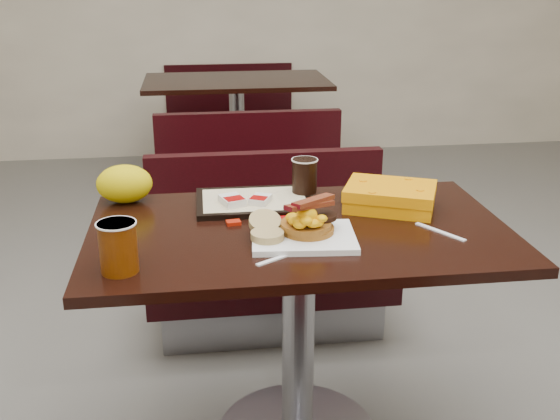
{
  "coord_description": "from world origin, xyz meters",
  "views": [
    {
      "loc": [
        -0.28,
        -1.71,
        1.46
      ],
      "look_at": [
        -0.06,
        -0.04,
        0.82
      ],
      "focal_mm": 41.92,
      "sensor_mm": 36.0,
      "label": 1
    }
  ],
  "objects": [
    {
      "name": "muffin_bottom",
      "position": [
        -0.11,
        -0.11,
        0.78
      ],
      "size": [
        0.09,
        0.09,
        0.02
      ],
      "primitive_type": "cylinder",
      "rotation": [
        0.0,
        0.0,
        -0.05
      ],
      "color": "tan",
      "rests_on": "platter"
    },
    {
      "name": "coffee_cup_far",
      "position": [
        0.06,
        0.26,
        0.82
      ],
      "size": [
        0.09,
        0.09,
        0.11
      ],
      "primitive_type": "cylinder",
      "rotation": [
        0.0,
        0.0,
        0.13
      ],
      "color": "black",
      "rests_on": "tray"
    },
    {
      "name": "paper_bag",
      "position": [
        -0.51,
        0.29,
        0.81
      ],
      "size": [
        0.18,
        0.13,
        0.12
      ],
      "primitive_type": "ellipsoid",
      "rotation": [
        0.0,
        0.0,
        -0.04
      ],
      "color": "#F9E608",
      "rests_on": "table_near"
    },
    {
      "name": "sausage_patty",
      "position": [
        0.05,
        -0.05,
        0.8
      ],
      "size": [
        0.11,
        0.11,
        0.01
      ],
      "primitive_type": "cylinder",
      "rotation": [
        0.0,
        0.0,
        -0.32
      ],
      "color": "black",
      "rests_on": "pancake_stack"
    },
    {
      "name": "coffee_cup_near",
      "position": [
        -0.48,
        -0.22,
        0.81
      ],
      "size": [
        0.1,
        0.1,
        0.13
      ],
      "primitive_type": "cylinder",
      "rotation": [
        0.0,
        0.0,
        -0.12
      ],
      "color": "#903E05",
      "rests_on": "table_near"
    },
    {
      "name": "condiment_ketchup",
      "position": [
        -0.04,
        0.06,
        0.76
      ],
      "size": [
        0.04,
        0.03,
        0.01
      ],
      "primitive_type": "cube",
      "rotation": [
        0.0,
        0.0,
        0.05
      ],
      "color": "#8C0504",
      "rests_on": "table_near"
    },
    {
      "name": "tray",
      "position": [
        -0.11,
        0.21,
        0.76
      ],
      "size": [
        0.37,
        0.26,
        0.02
      ],
      "primitive_type": "cube",
      "rotation": [
        0.0,
        0.0,
        -0.01
      ],
      "color": "black",
      "rests_on": "table_near"
    },
    {
      "name": "bench_near_n",
      "position": [
        0.0,
        0.7,
        0.36
      ],
      "size": [
        1.0,
        0.46,
        0.72
      ],
      "primitive_type": null,
      "color": "black",
      "rests_on": "floor"
    },
    {
      "name": "clamshell",
      "position": [
        0.3,
        0.12,
        0.79
      ],
      "size": [
        0.33,
        0.29,
        0.07
      ],
      "primitive_type": "cube",
      "rotation": [
        0.0,
        0.0,
        -0.41
      ],
      "color": "orange",
      "rests_on": "table_near"
    },
    {
      "name": "hashbrown_sleeve_right",
      "position": [
        -0.09,
        0.18,
        0.78
      ],
      "size": [
        0.08,
        0.09,
        0.02
      ],
      "primitive_type": "cube",
      "rotation": [
        0.0,
        0.0,
        -0.46
      ],
      "color": "silver",
      "rests_on": "tray"
    },
    {
      "name": "pancake_stack",
      "position": [
        0.01,
        -0.07,
        0.78
      ],
      "size": [
        0.18,
        0.18,
        0.03
      ],
      "primitive_type": "cylinder",
      "rotation": [
        0.0,
        0.0,
        -0.24
      ],
      "color": "#8F6017",
      "rests_on": "platter"
    },
    {
      "name": "bench_far_s",
      "position": [
        0.0,
        1.9,
        0.36
      ],
      "size": [
        1.0,
        0.46,
        0.72
      ],
      "primitive_type": null,
      "color": "black",
      "rests_on": "floor"
    },
    {
      "name": "muffin_top",
      "position": [
        -0.1,
        -0.04,
        0.79
      ],
      "size": [
        0.1,
        0.1,
        0.05
      ],
      "primitive_type": "cylinder",
      "rotation": [
        0.38,
        0.0,
        0.11
      ],
      "color": "tan",
      "rests_on": "platter"
    },
    {
      "name": "platter",
      "position": [
        -0.0,
        -0.09,
        0.76
      ],
      "size": [
        0.3,
        0.24,
        0.02
      ],
      "primitive_type": "cube",
      "rotation": [
        0.0,
        0.0,
        -0.09
      ],
      "color": "white",
      "rests_on": "table_near"
    },
    {
      "name": "fork",
      "position": [
        -0.1,
        -0.21,
        0.75
      ],
      "size": [
        0.13,
        0.09,
        0.0
      ],
      "primitive_type": null,
      "rotation": [
        0.0,
        0.0,
        0.54
      ],
      "color": "white",
      "rests_on": "table_near"
    },
    {
      "name": "knife",
      "position": [
        0.39,
        -0.09,
        0.75
      ],
      "size": [
        0.1,
        0.15,
        0.0
      ],
      "primitive_type": "cube",
      "rotation": [
        0.0,
        0.0,
        -1.01
      ],
      "color": "white",
      "rests_on": "table_near"
    },
    {
      "name": "scrambled_eggs",
      "position": [
        0.0,
        -0.1,
        0.82
      ],
      "size": [
        0.11,
        0.1,
        0.05
      ],
      "primitive_type": "ellipsoid",
      "rotation": [
        0.0,
        0.0,
        -0.2
      ],
      "color": "#FAC205",
      "rests_on": "pancake_stack"
    },
    {
      "name": "bacon_strips",
      "position": [
        0.01,
        -0.1,
        0.86
      ],
      "size": [
        0.18,
        0.16,
        0.01
      ],
      "primitive_type": null,
      "rotation": [
        0.0,
        0.0,
        0.64
      ],
      "color": "#4F050E",
      "rests_on": "scrambled_eggs"
    },
    {
      "name": "table_near",
      "position": [
        0.0,
        0.0,
        0.38
      ],
      "size": [
        1.2,
        0.7,
        0.75
      ],
      "primitive_type": null,
      "color": "black",
      "rests_on": "floor"
    },
    {
      "name": "condiment_syrup",
      "position": [
        -0.19,
        0.05,
        0.76
      ],
      "size": [
        0.04,
        0.04,
        0.01
      ],
      "primitive_type": "cube",
      "rotation": [
        0.0,
        0.0,
        0.13
      ],
      "color": "#A21706",
      "rests_on": "table_near"
    },
    {
      "name": "bench_far_n",
      "position": [
        0.0,
        3.3,
        0.36
      ],
      "size": [
        1.0,
        0.46,
        0.72
      ],
      "primitive_type": null,
      "color": "black",
      "rests_on": "floor"
    },
    {
      "name": "table_far",
      "position": [
        0.0,
        2.6,
        0.38
      ],
      "size": [
        1.2,
        0.7,
        0.75
      ],
      "primitive_type": null,
      "color": "black",
      "rests_on": "floor"
    },
    {
      "name": "hashbrown_sleeve_left",
      "position": [
        -0.18,
        0.18,
        0.78
      ],
      "size": [
        0.09,
        0.1,
        0.02
      ],
      "primitive_type": "cube",
      "rotation": [
        0.0,
        0.0,
        0.33
      ],
      "color": "silver",
      "rests_on": "tray"
    }
  ]
}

